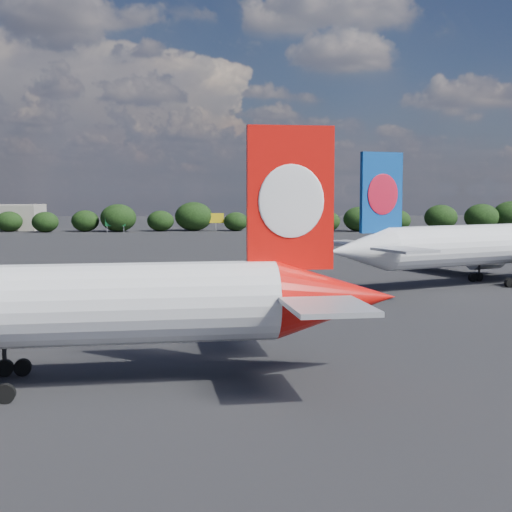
{
  "coord_description": "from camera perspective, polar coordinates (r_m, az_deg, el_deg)",
  "views": [
    {
      "loc": [
        13.45,
        -38.95,
        12.75
      ],
      "look_at": [
        16.0,
        12.0,
        8.0
      ],
      "focal_mm": 50.0,
      "sensor_mm": 36.0,
      "label": 1
    }
  ],
  "objects": [
    {
      "name": "highway_sign",
      "position": [
        217.45,
        -11.19,
        2.69
      ],
      "size": [
        6.0,
        0.3,
        4.5
      ],
      "color": "#13622B",
      "rests_on": "ground"
    },
    {
      "name": "china_southern_airliner",
      "position": [
        101.93,
        18.89,
        0.83
      ],
      "size": [
        50.34,
        48.53,
        17.3
      ],
      "color": "white",
      "rests_on": "ground"
    },
    {
      "name": "ground",
      "position": [
        100.67,
        -10.53,
        -2.04
      ],
      "size": [
        500.0,
        500.0,
        0.0
      ],
      "primitive_type": "plane",
      "color": "black",
      "rests_on": "ground"
    },
    {
      "name": "billboard_yellow",
      "position": [
        221.13,
        -3.25,
        3.01
      ],
      "size": [
        5.0,
        0.3,
        5.5
      ],
      "color": "yellow",
      "rests_on": "ground"
    },
    {
      "name": "horizon_treeline",
      "position": [
        219.86,
        -5.01,
        3.04
      ],
      "size": [
        208.56,
        15.86,
        9.21
      ],
      "color": "black",
      "rests_on": "ground"
    }
  ]
}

